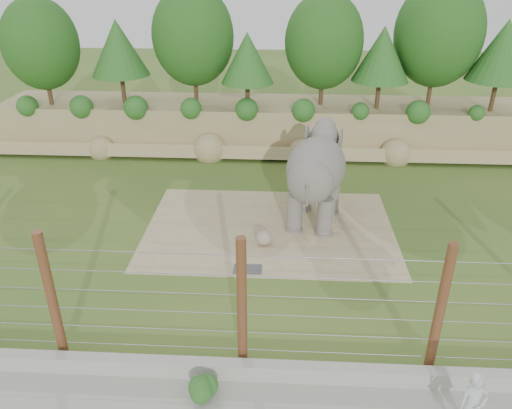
# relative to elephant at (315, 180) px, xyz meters

# --- Properties ---
(ground) EXTENTS (90.00, 90.00, 0.00)m
(ground) POSITION_rel_elephant_xyz_m (-2.30, -3.74, -1.88)
(ground) COLOR #3C6324
(ground) RESTS_ON ground
(back_embankment) EXTENTS (30.00, 5.52, 8.77)m
(back_embankment) POSITION_rel_elephant_xyz_m (-1.71, 8.93, 2.09)
(back_embankment) COLOR #998458
(back_embankment) RESTS_ON ground
(dirt_patch) EXTENTS (10.00, 7.00, 0.02)m
(dirt_patch) POSITION_rel_elephant_xyz_m (-1.80, -0.74, -1.87)
(dirt_patch) COLOR tan
(dirt_patch) RESTS_ON ground
(drain_grate) EXTENTS (1.00, 0.60, 0.03)m
(drain_grate) POSITION_rel_elephant_xyz_m (-2.48, -3.74, -1.84)
(drain_grate) COLOR #262628
(drain_grate) RESTS_ON dirt_patch
(elephant) EXTENTS (2.94, 4.96, 3.76)m
(elephant) POSITION_rel_elephant_xyz_m (0.00, 0.00, 0.00)
(elephant) COLOR #67625B
(elephant) RESTS_ON ground
(stone_ball) EXTENTS (0.61, 0.61, 0.61)m
(stone_ball) POSITION_rel_elephant_xyz_m (-1.98, -2.01, -1.56)
(stone_ball) COLOR gray
(stone_ball) RESTS_ON dirt_patch
(retaining_wall) EXTENTS (26.00, 0.35, 0.50)m
(retaining_wall) POSITION_rel_elephant_xyz_m (-2.30, -8.74, -1.63)
(retaining_wall) COLOR #A4A298
(retaining_wall) RESTS_ON ground
(barrier_fence) EXTENTS (20.26, 0.26, 4.00)m
(barrier_fence) POSITION_rel_elephant_xyz_m (-2.30, -8.24, 0.12)
(barrier_fence) COLOR #4F2713
(barrier_fence) RESTS_ON ground
(walkway_shrub) EXTENTS (0.73, 0.73, 0.73)m
(walkway_shrub) POSITION_rel_elephant_xyz_m (-3.30, -9.54, -1.50)
(walkway_shrub) COLOR #225D1F
(walkway_shrub) RESTS_ON walkway
(zookeeper) EXTENTS (0.71, 0.50, 1.81)m
(zookeeper) POSITION_rel_elephant_xyz_m (3.08, -10.18, -0.96)
(zookeeper) COLOR #B9BCC3
(zookeeper) RESTS_ON walkway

